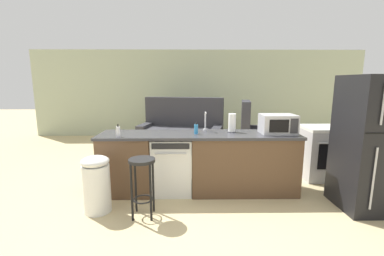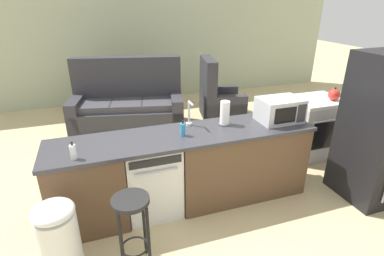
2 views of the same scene
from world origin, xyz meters
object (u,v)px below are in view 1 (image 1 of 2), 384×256
(kettle, at_px, (341,123))
(trash_bin, at_px, (97,183))
(microwave, at_px, (278,124))
(armchair, at_px, (253,135))
(soap_bottle, at_px, (196,129))
(bar_stool, at_px, (143,175))
(couch, at_px, (182,133))
(refrigerator, at_px, (372,144))
(stove_range, at_px, (324,152))
(paper_towel_roll, at_px, (232,123))
(dish_soap_bottle, at_px, (118,131))
(dishwasher, at_px, (172,165))

(kettle, bearing_deg, trash_bin, -164.26)
(microwave, relative_size, armchair, 0.42)
(soap_bottle, xyz_separation_m, armchair, (1.49, 2.50, -0.62))
(bar_stool, height_order, couch, couch)
(trash_bin, distance_m, armchair, 4.14)
(trash_bin, bearing_deg, refrigerator, 1.12)
(stove_range, bearing_deg, bar_stool, -156.11)
(soap_bottle, distance_m, bar_stool, 1.07)
(paper_towel_roll, bearing_deg, microwave, -9.03)
(stove_range, height_order, dish_soap_bottle, dish_soap_bottle)
(dishwasher, height_order, kettle, kettle)
(soap_bottle, height_order, kettle, kettle)
(armchair, bearing_deg, stove_range, -68.49)
(microwave, xyz_separation_m, dish_soap_bottle, (-2.30, -0.20, -0.07))
(refrigerator, height_order, microwave, refrigerator)
(microwave, xyz_separation_m, paper_towel_roll, (-0.66, 0.11, -0.00))
(dish_soap_bottle, xyz_separation_m, armchair, (2.58, 2.66, -0.62))
(kettle, bearing_deg, refrigerator, -99.85)
(stove_range, relative_size, soap_bottle, 5.11)
(dishwasher, bearing_deg, dish_soap_bottle, -164.67)
(bar_stool, distance_m, couch, 3.35)
(dishwasher, xyz_separation_m, kettle, (2.77, 0.42, 0.56))
(refrigerator, xyz_separation_m, kettle, (0.17, 0.97, 0.12))
(microwave, bearing_deg, bar_stool, -158.52)
(armchair, bearing_deg, dishwasher, -126.89)
(stove_range, distance_m, bar_stool, 3.19)
(stove_range, xyz_separation_m, kettle, (0.17, -0.13, 0.53))
(stove_range, bearing_deg, trash_bin, -161.69)
(refrigerator, distance_m, soap_bottle, 2.30)
(stove_range, height_order, trash_bin, stove_range)
(bar_stool, bearing_deg, armchair, 55.98)
(microwave, bearing_deg, dishwasher, 179.95)
(dish_soap_bottle, bearing_deg, couch, 73.64)
(refrigerator, xyz_separation_m, armchair, (-0.75, 3.01, -0.52))
(refrigerator, height_order, couch, refrigerator)
(dish_soap_bottle, bearing_deg, trash_bin, -114.72)
(trash_bin, bearing_deg, paper_towel_roll, 21.51)
(paper_towel_roll, relative_size, soap_bottle, 1.60)
(stove_range, bearing_deg, soap_bottle, -165.38)
(stove_range, bearing_deg, kettle, -36.68)
(trash_bin, distance_m, couch, 3.36)
(refrigerator, xyz_separation_m, couch, (-2.52, 3.13, -0.48))
(microwave, distance_m, couch, 3.05)
(kettle, bearing_deg, soap_bottle, -169.21)
(stove_range, relative_size, microwave, 1.80)
(paper_towel_roll, height_order, armchair, armchair)
(microwave, height_order, bar_stool, microwave)
(paper_towel_roll, relative_size, armchair, 0.24)
(refrigerator, xyz_separation_m, soap_bottle, (-2.24, 0.51, 0.10))
(soap_bottle, relative_size, trash_bin, 0.24)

